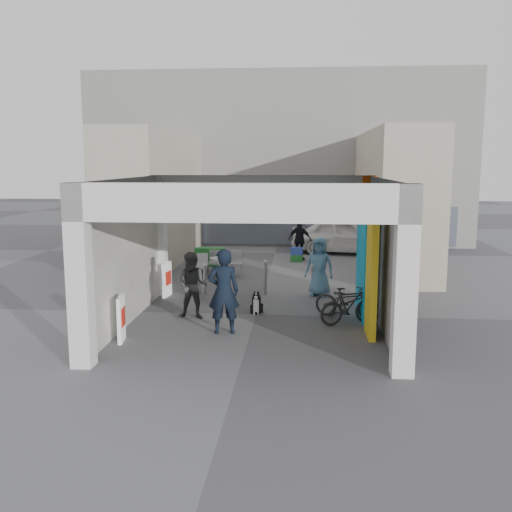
# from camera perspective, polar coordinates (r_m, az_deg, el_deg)

# --- Properties ---
(ground) EXTENTS (90.00, 90.00, 0.00)m
(ground) POSITION_cam_1_polar(r_m,az_deg,el_deg) (14.72, 0.02, -5.86)
(ground) COLOR #5B5B60
(ground) RESTS_ON ground
(arcade_canopy) EXTENTS (6.40, 6.45, 6.40)m
(arcade_canopy) POSITION_cam_1_polar(r_m,az_deg,el_deg) (13.45, 2.04, 2.67)
(arcade_canopy) COLOR silver
(arcade_canopy) RESTS_ON ground
(far_building) EXTENTS (18.00, 4.08, 8.00)m
(far_building) POSITION_cam_1_polar(r_m,az_deg,el_deg) (28.18, 2.34, 9.61)
(far_building) COLOR white
(far_building) RESTS_ON ground
(plaza_bldg_left) EXTENTS (2.00, 9.00, 5.00)m
(plaza_bldg_left) POSITION_cam_1_polar(r_m,az_deg,el_deg) (22.43, -10.00, 5.73)
(plaza_bldg_left) COLOR #B0A892
(plaza_bldg_left) RESTS_ON ground
(plaza_bldg_right) EXTENTS (2.00, 9.00, 5.00)m
(plaza_bldg_right) POSITION_cam_1_polar(r_m,az_deg,el_deg) (21.96, 13.48, 5.54)
(plaza_bldg_right) COLOR #B0A892
(plaza_bldg_right) RESTS_ON ground
(bollard_left) EXTENTS (0.09, 0.09, 0.89)m
(bollard_left) POSITION_cam_1_polar(r_m,az_deg,el_deg) (16.96, -5.14, -2.32)
(bollard_left) COLOR gray
(bollard_left) RESTS_ON ground
(bollard_center) EXTENTS (0.09, 0.09, 0.99)m
(bollard_center) POSITION_cam_1_polar(r_m,az_deg,el_deg) (16.82, 0.94, -2.21)
(bollard_center) COLOR gray
(bollard_center) RESTS_ON ground
(bollard_right) EXTENTS (0.09, 0.09, 0.84)m
(bollard_right) POSITION_cam_1_polar(r_m,az_deg,el_deg) (17.01, 5.69, -2.37)
(bollard_right) COLOR gray
(bollard_right) RESTS_ON ground
(advert_board_near) EXTENTS (0.16, 0.56, 1.00)m
(advert_board_near) POSITION_cam_1_polar(r_m,az_deg,el_deg) (12.78, -13.32, -6.13)
(advert_board_near) COLOR white
(advert_board_near) RESTS_ON ground
(advert_board_far) EXTENTS (0.17, 0.56, 1.00)m
(advert_board_far) POSITION_cam_1_polar(r_m,az_deg,el_deg) (16.75, -8.89, -2.33)
(advert_board_far) COLOR white
(advert_board_far) RESTS_ON ground
(cafe_set) EXTENTS (1.45, 1.17, 0.88)m
(cafe_set) POSITION_cam_1_polar(r_m,az_deg,el_deg) (19.31, -3.83, -1.27)
(cafe_set) COLOR #AAABB0
(cafe_set) RESTS_ON ground
(produce_stand) EXTENTS (1.28, 0.69, 0.84)m
(produce_stand) POSITION_cam_1_polar(r_m,az_deg,el_deg) (20.40, -4.66, -0.64)
(produce_stand) COLOR black
(produce_stand) RESTS_ON ground
(crate_stack) EXTENTS (0.49, 0.41, 0.56)m
(crate_stack) POSITION_cam_1_polar(r_m,az_deg,el_deg) (22.46, 4.09, 0.15)
(crate_stack) COLOR #195A25
(crate_stack) RESTS_ON ground
(border_collie) EXTENTS (0.23, 0.45, 0.62)m
(border_collie) POSITION_cam_1_polar(r_m,az_deg,el_deg) (14.72, 0.05, -4.87)
(border_collie) COLOR black
(border_collie) RESTS_ON ground
(man_with_dog) EXTENTS (0.78, 0.58, 1.95)m
(man_with_dog) POSITION_cam_1_polar(r_m,az_deg,el_deg) (12.95, -3.26, -3.54)
(man_with_dog) COLOR black
(man_with_dog) RESTS_ON ground
(man_back_turned) EXTENTS (0.83, 0.66, 1.67)m
(man_back_turned) POSITION_cam_1_polar(r_m,az_deg,el_deg) (14.27, -6.32, -2.96)
(man_back_turned) COLOR #38383B
(man_back_turned) RESTS_ON ground
(man_elderly) EXTENTS (0.96, 0.77, 1.72)m
(man_elderly) POSITION_cam_1_polar(r_m,az_deg,el_deg) (16.70, 6.37, -1.07)
(man_elderly) COLOR teal
(man_elderly) RESTS_ON ground
(man_crates) EXTENTS (1.05, 0.74, 1.65)m
(man_crates) POSITION_cam_1_polar(r_m,az_deg,el_deg) (22.69, 4.42, 1.63)
(man_crates) COLOR black
(man_crates) RESTS_ON ground
(bicycle_front) EXTENTS (1.80, 1.26, 0.90)m
(bicycle_front) POSITION_cam_1_polar(r_m,az_deg,el_deg) (14.43, 9.13, -4.47)
(bicycle_front) COLOR black
(bicycle_front) RESTS_ON ground
(bicycle_rear) EXTENTS (1.57, 1.02, 0.92)m
(bicycle_rear) POSITION_cam_1_polar(r_m,az_deg,el_deg) (13.94, 9.29, -4.91)
(bicycle_rear) COLOR black
(bicycle_rear) RESTS_ON ground
(white_van) EXTENTS (4.76, 2.52, 1.54)m
(white_van) POSITION_cam_1_polar(r_m,az_deg,el_deg) (24.68, 8.95, 2.04)
(white_van) COLOR white
(white_van) RESTS_ON ground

